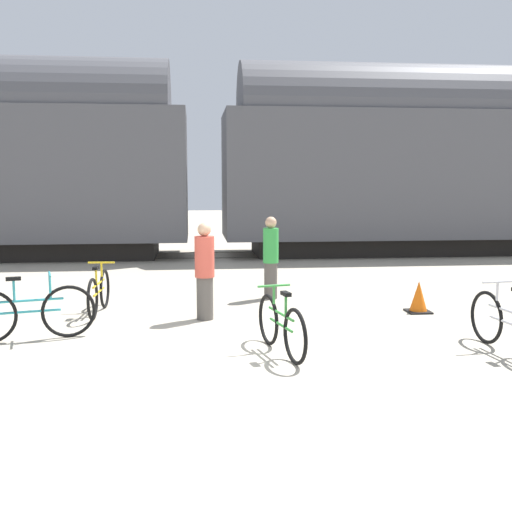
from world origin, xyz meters
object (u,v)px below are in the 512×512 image
object	(u,v)px
bicycle_silver	(508,324)
bicycle_yellow	(99,292)
person_in_red	(205,271)
person_in_green	(271,257)
traffic_cone	(419,298)
bicycle_teal	(29,313)
bicycle_green	(281,326)
freight_train	(205,155)

from	to	relation	value
bicycle_silver	bicycle_yellow	bearing A→B (deg)	152.46
bicycle_silver	person_in_red	distance (m)	4.63
person_in_green	bicycle_yellow	bearing A→B (deg)	55.28
traffic_cone	person_in_red	bearing A→B (deg)	-177.52
bicycle_yellow	person_in_red	bearing A→B (deg)	-19.00
bicycle_teal	person_in_green	bearing A→B (deg)	35.61
bicycle_green	bicycle_yellow	bearing A→B (deg)	135.34
bicycle_yellow	traffic_cone	bearing A→B (deg)	-4.78
person_in_green	traffic_cone	size ratio (longest dim) A/B	2.90
bicycle_yellow	bicycle_teal	bearing A→B (deg)	-112.64
bicycle_green	person_in_green	size ratio (longest dim) A/B	1.03
freight_train	bicycle_teal	bearing A→B (deg)	-105.51
bicycle_green	person_in_green	bearing A→B (deg)	84.73
bicycle_yellow	traffic_cone	distance (m)	5.53
freight_train	traffic_cone	distance (m)	9.66
bicycle_yellow	person_in_red	world-z (taller)	person_in_red
bicycle_yellow	bicycle_silver	xyz separation A→B (m)	(5.75, -3.00, 0.02)
traffic_cone	bicycle_teal	bearing A→B (deg)	-168.74
person_in_red	traffic_cone	bearing A→B (deg)	-177.74
traffic_cone	person_in_green	bearing A→B (deg)	148.08
bicycle_silver	bicycle_green	distance (m)	3.00
bicycle_yellow	person_in_red	xyz separation A→B (m)	(1.81, -0.62, 0.43)
person_in_red	freight_train	bearing A→B (deg)	-91.55
freight_train	bicycle_green	distance (m)	11.17
person_in_green	traffic_cone	bearing A→B (deg)	-175.05
bicycle_yellow	person_in_green	xyz separation A→B (m)	(3.11, 1.04, 0.44)
bicycle_green	person_in_red	size ratio (longest dim) A/B	1.03
bicycle_silver	person_in_green	size ratio (longest dim) A/B	1.09
bicycle_silver	person_in_green	xyz separation A→B (m)	(-2.64, 4.04, 0.42)
freight_train	bicycle_green	world-z (taller)	freight_train
bicycle_silver	traffic_cone	xyz separation A→B (m)	(-0.24, 2.54, -0.14)
person_in_green	traffic_cone	world-z (taller)	person_in_green
freight_train	traffic_cone	world-z (taller)	freight_train
bicycle_silver	person_in_red	size ratio (longest dim) A/B	1.08
freight_train	bicycle_silver	world-z (taller)	freight_train
person_in_green	traffic_cone	distance (m)	2.88
person_in_red	bicycle_yellow	bearing A→B (deg)	-19.21
freight_train	bicycle_teal	distance (m)	10.50
person_in_red	bicycle_teal	bearing A→B (deg)	23.00
bicycle_teal	person_in_red	size ratio (longest dim) A/B	1.12
bicycle_teal	bicycle_yellow	distance (m)	1.84
bicycle_yellow	traffic_cone	xyz separation A→B (m)	(5.51, -0.46, -0.12)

